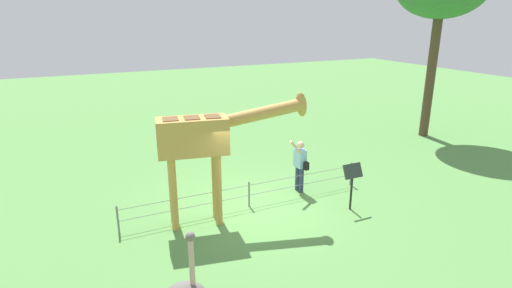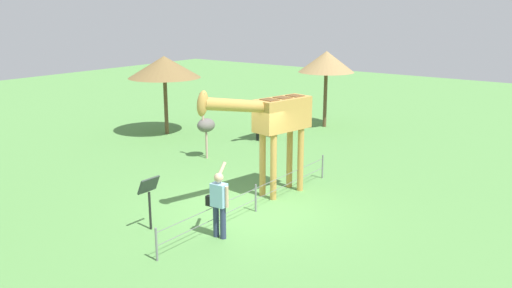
# 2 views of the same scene
# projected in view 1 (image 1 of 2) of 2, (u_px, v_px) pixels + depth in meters

# --- Properties ---
(ground_plane) EXTENTS (60.00, 60.00, 0.00)m
(ground_plane) POSITION_uv_depth(u_px,v_px,m) (252.00, 209.00, 11.25)
(ground_plane) COLOR #568E47
(giraffe) EXTENTS (3.83, 1.17, 3.30)m
(giraffe) POSITION_uv_depth(u_px,v_px,m) (206.00, 140.00, 9.93)
(giraffe) COLOR #C69347
(giraffe) RESTS_ON ground_plane
(visitor) EXTENTS (0.62, 0.58, 1.72)m
(visitor) POSITION_uv_depth(u_px,v_px,m) (300.00, 163.00, 12.12)
(visitor) COLOR navy
(visitor) RESTS_ON ground_plane
(info_sign) EXTENTS (0.56, 0.21, 1.32)m
(info_sign) POSITION_uv_depth(u_px,v_px,m) (352.00, 177.00, 10.96)
(info_sign) COLOR black
(info_sign) RESTS_ON ground_plane
(wire_fence) EXTENTS (7.05, 0.05, 0.75)m
(wire_fence) POSITION_uv_depth(u_px,v_px,m) (249.00, 193.00, 11.29)
(wire_fence) COLOR slate
(wire_fence) RESTS_ON ground_plane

